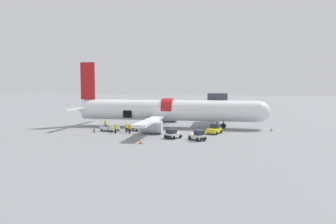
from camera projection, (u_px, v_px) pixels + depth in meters
The scene contains 16 objects.
ground_plane at pixel (160, 133), 50.34m from camera, with size 500.00×500.00×0.00m, color gray.
jet_bridge_stub at pixel (218, 101), 62.29m from camera, with size 3.81×11.58×6.52m.
airplane at pixel (165, 111), 57.48m from camera, with size 38.13×32.61×12.64m.
baggage_tug_lead at pixel (172, 134), 45.01m from camera, with size 2.71×2.84×1.40m.
baggage_tug_mid at pixel (198, 136), 43.34m from camera, with size 2.81×2.86×1.48m.
baggage_tug_rear at pixel (215, 129), 49.58m from camera, with size 2.68×3.37×1.63m.
baggage_cart_loading at pixel (110, 129), 52.41m from camera, with size 4.18×2.81×1.00m.
baggage_cart_queued at pixel (135, 128), 53.01m from camera, with size 3.73×2.50×0.96m.
ground_crew_loader_a at pixel (126, 127), 50.68m from camera, with size 0.54×0.60×1.78m.
ground_crew_loader_b at pixel (115, 128), 49.71m from camera, with size 0.57×0.43×1.64m.
ground_crew_driver at pixel (130, 128), 49.59m from camera, with size 0.53×0.53×1.66m.
ground_crew_supervisor at pixel (105, 124), 55.37m from camera, with size 0.55×0.38×1.60m.
suitcase_on_tarmac_upright at pixel (94, 131), 50.91m from camera, with size 0.33×0.25×0.60m.
safety_cone_nose at pixel (271, 129), 52.98m from camera, with size 0.45×0.45×0.57m.
safety_cone_engine_left at pixel (141, 141), 40.72m from camera, with size 0.47×0.47×0.77m.
safety_cone_wingtip at pixel (160, 131), 49.64m from camera, with size 0.50×0.50×0.77m.
Camera 1 is at (9.92, -48.90, 7.65)m, focal length 32.00 mm.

